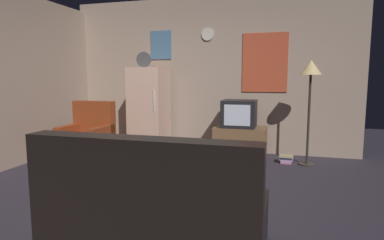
# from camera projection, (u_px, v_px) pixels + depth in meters

# --- Properties ---
(ground_plane) EXTENTS (12.00, 12.00, 0.00)m
(ground_plane) POSITION_uv_depth(u_px,v_px,m) (160.00, 194.00, 3.75)
(ground_plane) COLOR #2D2833
(wall_with_art) EXTENTS (5.20, 0.12, 2.75)m
(wall_with_art) POSITION_uv_depth(u_px,v_px,m) (209.00, 75.00, 5.90)
(wall_with_art) COLOR tan
(wall_with_art) RESTS_ON ground_plane
(fridge) EXTENTS (0.60, 0.62, 1.77)m
(fridge) POSITION_uv_depth(u_px,v_px,m) (149.00, 110.00, 5.80)
(fridge) COLOR beige
(fridge) RESTS_ON ground_plane
(tv_stand) EXTENTS (0.84, 0.53, 0.52)m
(tv_stand) POSITION_uv_depth(u_px,v_px,m) (240.00, 143.00, 5.38)
(tv_stand) COLOR brown
(tv_stand) RESTS_ON ground_plane
(crt_tv) EXTENTS (0.54, 0.51, 0.44)m
(crt_tv) POSITION_uv_depth(u_px,v_px,m) (239.00, 114.00, 5.32)
(crt_tv) COLOR black
(crt_tv) RESTS_ON tv_stand
(standing_lamp) EXTENTS (0.32, 0.32, 1.59)m
(standing_lamp) POSITION_uv_depth(u_px,v_px,m) (311.00, 76.00, 4.83)
(standing_lamp) COLOR #332D28
(standing_lamp) RESTS_ON ground_plane
(coffee_table) EXTENTS (0.72, 0.72, 0.43)m
(coffee_table) POSITION_uv_depth(u_px,v_px,m) (149.00, 169.00, 4.01)
(coffee_table) COLOR brown
(coffee_table) RESTS_ON ground_plane
(wine_glass) EXTENTS (0.05, 0.05, 0.15)m
(wine_glass) POSITION_uv_depth(u_px,v_px,m) (144.00, 142.00, 4.17)
(wine_glass) COLOR silver
(wine_glass) RESTS_ON coffee_table
(mug_ceramic_white) EXTENTS (0.08, 0.08, 0.09)m
(mug_ceramic_white) POSITION_uv_depth(u_px,v_px,m) (142.00, 149.00, 3.93)
(mug_ceramic_white) COLOR silver
(mug_ceramic_white) RESTS_ON coffee_table
(mug_ceramic_tan) EXTENTS (0.08, 0.08, 0.09)m
(mug_ceramic_tan) POSITION_uv_depth(u_px,v_px,m) (146.00, 152.00, 3.75)
(mug_ceramic_tan) COLOR tan
(mug_ceramic_tan) RESTS_ON coffee_table
(remote_control) EXTENTS (0.15, 0.05, 0.02)m
(remote_control) POSITION_uv_depth(u_px,v_px,m) (159.00, 151.00, 3.98)
(remote_control) COLOR black
(remote_control) RESTS_ON coffee_table
(armchair) EXTENTS (0.68, 0.68, 0.96)m
(armchair) POSITION_uv_depth(u_px,v_px,m) (88.00, 142.00, 5.04)
(armchair) COLOR maroon
(armchair) RESTS_ON ground_plane
(couch) EXTENTS (1.70, 0.80, 0.92)m
(couch) POSITION_uv_depth(u_px,v_px,m) (153.00, 210.00, 2.52)
(couch) COLOR black
(couch) RESTS_ON ground_plane
(book_stack) EXTENTS (0.21, 0.18, 0.12)m
(book_stack) POSITION_uv_depth(u_px,v_px,m) (286.00, 159.00, 5.09)
(book_stack) COLOR #AF6E8E
(book_stack) RESTS_ON ground_plane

